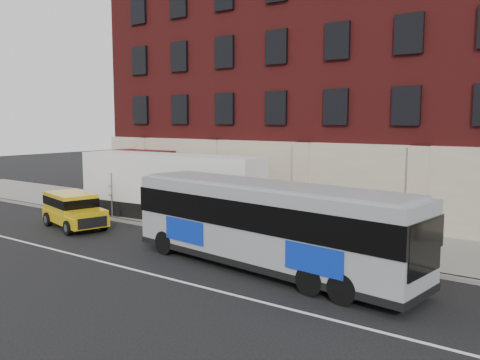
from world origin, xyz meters
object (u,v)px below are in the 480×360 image
Objects in this scene: city_bus at (267,223)px; shipping_container at (169,188)px; sign_pole at (111,192)px; yellow_suv at (73,208)px.

shipping_container reaches higher than city_bus.
sign_pole is 2.55m from yellow_suv.
city_bus is (11.86, -2.93, 0.27)m from sign_pole.
yellow_suv is (-11.71, 0.43, -0.75)m from city_bus.
shipping_container is at bearing 153.90° from city_bus.
shipping_container reaches higher than yellow_suv.
city_bus is 1.08× the size of shipping_container.
sign_pole is 12.22m from city_bus.
shipping_container is (2.91, 1.45, 0.30)m from sign_pole.
shipping_container is at bearing 55.05° from yellow_suv.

